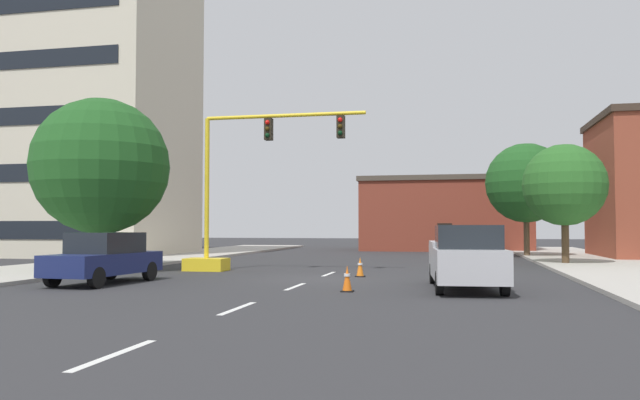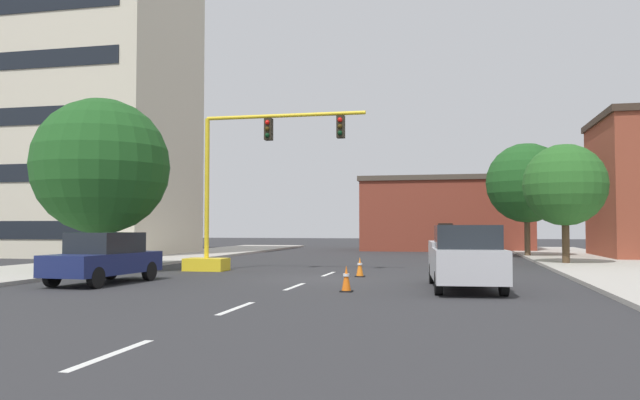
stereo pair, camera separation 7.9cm
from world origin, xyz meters
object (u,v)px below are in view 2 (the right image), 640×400
at_px(pickup_truck_silver, 465,258).
at_px(traffic_signal_gantry, 227,221).
at_px(traffic_cone_roadside_a, 360,267).
at_px(tree_right_mid, 565,185).
at_px(tree_left_near, 101,166).
at_px(sedan_navy_near_left, 104,257).
at_px(tree_right_far, 527,183).
at_px(traffic_cone_roadside_b, 346,279).

bearing_deg(pickup_truck_silver, traffic_signal_gantry, 149.19).
height_order(pickup_truck_silver, traffic_cone_roadside_a, pickup_truck_silver).
xyz_separation_m(traffic_signal_gantry, tree_right_mid, (15.14, 7.11, 1.84)).
height_order(tree_left_near, sedan_navy_near_left, tree_left_near).
height_order(tree_left_near, tree_right_far, tree_left_near).
relative_size(traffic_signal_gantry, sedan_navy_near_left, 1.73).
bearing_deg(sedan_navy_near_left, tree_right_far, 53.39).
bearing_deg(tree_left_near, tree_right_far, 39.76).
relative_size(traffic_signal_gantry, tree_right_far, 1.11).
xyz_separation_m(traffic_signal_gantry, traffic_cone_roadside_a, (6.15, -1.88, -1.80)).
height_order(traffic_signal_gantry, traffic_cone_roadside_a, traffic_signal_gantry).
bearing_deg(traffic_cone_roadside_a, sedan_navy_near_left, -150.05).
bearing_deg(sedan_navy_near_left, traffic_signal_gantry, 73.31).
bearing_deg(traffic_cone_roadside_b, sedan_navy_near_left, 173.90).
relative_size(tree_right_far, pickup_truck_silver, 1.30).
relative_size(tree_left_near, tree_right_far, 1.06).
relative_size(tree_right_mid, pickup_truck_silver, 1.10).
bearing_deg(traffic_cone_roadside_a, tree_right_mid, 45.02).
bearing_deg(traffic_signal_gantry, tree_right_far, 46.93).
distance_m(traffic_signal_gantry, sedan_navy_near_left, 6.97).
height_order(tree_left_near, traffic_cone_roadside_b, tree_left_near).
bearing_deg(sedan_navy_near_left, traffic_cone_roadside_a, 29.95).
bearing_deg(tree_right_mid, traffic_signal_gantry, -154.84).
xyz_separation_m(tree_left_near, pickup_truck_silver, (15.53, -4.82, -3.63)).
xyz_separation_m(tree_right_mid, traffic_cone_roadside_a, (-8.98, -8.99, -3.64)).
bearing_deg(traffic_signal_gantry, traffic_cone_roadside_b, -48.57).
bearing_deg(tree_right_far, sedan_navy_near_left, -126.61).
height_order(tree_right_far, sedan_navy_near_left, tree_right_far).
bearing_deg(tree_left_near, traffic_cone_roadside_b, -27.55).
bearing_deg(pickup_truck_silver, tree_right_far, 79.03).
height_order(tree_right_mid, pickup_truck_silver, tree_right_mid).
distance_m(tree_right_mid, sedan_navy_near_left, 22.12).
relative_size(traffic_signal_gantry, tree_left_near, 1.05).
bearing_deg(tree_right_far, traffic_cone_roadside_b, -108.49).
distance_m(traffic_signal_gantry, pickup_truck_silver, 11.78).
distance_m(tree_left_near, traffic_cone_roadside_b, 14.25).
bearing_deg(tree_right_far, traffic_cone_roadside_a, -115.19).
height_order(tree_right_far, traffic_cone_roadside_b, tree_right_far).
distance_m(tree_right_mid, traffic_cone_roadside_b, 17.29).
relative_size(tree_right_mid, traffic_cone_roadside_b, 7.77).
height_order(traffic_signal_gantry, traffic_cone_roadside_b, traffic_signal_gantry).
xyz_separation_m(tree_right_far, traffic_cone_roadside_a, (-8.01, -17.04, -4.30)).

